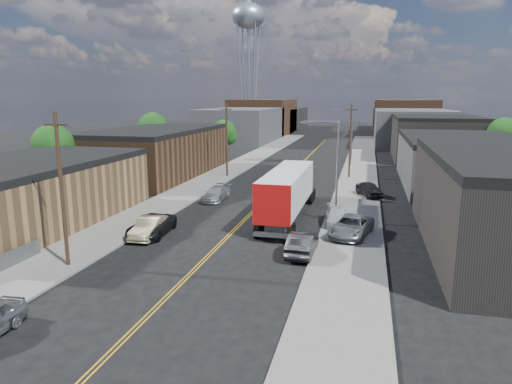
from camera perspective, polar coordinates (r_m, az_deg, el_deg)
The scene contains 32 objects.
ground at distance 75.96m, azimuth 5.70°, elevation 3.55°, with size 260.00×260.00×0.00m, color black.
centerline at distance 61.33m, azimuth 3.72°, elevation 1.60°, with size 0.32×120.00×0.01m, color gold.
sidewalk_left at distance 63.62m, azimuth -4.74°, elevation 2.02°, with size 5.00×140.00×0.15m, color slate.
sidewalk_right at distance 60.44m, azimuth 12.62°, elevation 1.25°, with size 5.00×140.00×0.15m, color slate.
warehouse_tan at distance 43.87m, azimuth -26.98°, elevation -0.09°, with size 12.00×22.00×5.60m.
warehouse_brown at distance 65.43m, azimuth -12.18°, elevation 4.92°, with size 12.00×26.00×6.60m.
industrial_right_b at distance 62.06m, azimuth 24.40°, elevation 3.53°, with size 14.00×24.00×6.10m.
industrial_right_c at distance 87.52m, azimuth 21.40°, elevation 6.39°, with size 14.00×22.00×7.60m.
skyline_left_a at distance 113.80m, azimuth -1.84°, elevation 8.37°, with size 16.00×30.00×8.00m, color #38383A.
skyline_right_a at distance 110.09m, azimuth 18.84°, elevation 7.64°, with size 16.00×30.00×8.00m, color #38383A.
skyline_left_b at distance 137.97m, azimuth 0.96°, elevation 9.40°, with size 16.00×26.00×10.00m, color #4B311E.
skyline_right_b at distance 134.93m, azimuth 17.98°, elevation 8.78°, with size 16.00×26.00×10.00m, color #4B311E.
skyline_left_c at distance 157.59m, azimuth 2.59°, elevation 9.15°, with size 16.00×40.00×7.00m, color black.
skyline_right_c at distance 154.93m, azimuth 17.43°, elevation 8.58°, with size 16.00×40.00×7.00m, color black.
water_tower at distance 130.11m, azimuth -0.95°, elevation 20.59°, with size 9.00×9.00×36.90m.
streetlight_near at distance 39.94m, azimuth 9.57°, elevation 3.67°, with size 3.39×0.25×9.00m.
streetlight_far at distance 74.71m, azimuth 11.60°, elevation 7.34°, with size 3.39×0.25×9.00m.
utility_pole_left_near at distance 31.25m, azimuth -23.12°, elevation 0.26°, with size 1.60×0.26×10.00m.
utility_pole_left_far at distance 62.56m, azimuth -3.68°, elevation 6.55°, with size 1.60×0.26×10.00m.
utility_pole_right at distance 62.76m, azimuth 11.70°, elevation 6.34°, with size 1.60×0.26×10.00m.
tree_left_near at distance 56.46m, azimuth -23.95°, elevation 5.02°, with size 4.85×4.76×7.91m.
tree_left_mid at distance 77.66m, azimuth -12.70°, elevation 7.57°, with size 5.10×5.04×8.37m.
tree_left_far at distance 80.48m, azimuth -3.98°, elevation 7.31°, with size 4.35×4.20×6.97m.
tree_right_far at distance 77.22m, azimuth 28.58°, elevation 6.17°, with size 4.85×4.76×7.91m.
semi_truck at distance 42.32m, azimuth 4.29°, elevation 0.45°, with size 2.98×17.13×4.49m.
car_left_b at distance 37.01m, azimuth -13.15°, elevation -4.30°, with size 1.69×4.85×1.60m, color tan.
car_left_c at distance 37.48m, azimuth -12.94°, elevation -4.12°, with size 2.60×5.64×1.57m, color black.
car_left_d at distance 48.89m, azimuth -4.97°, elevation -0.20°, with size 2.04×5.02×1.46m, color #AFB2B5.
car_right_oncoming at distance 32.33m, azimuth 5.83°, elevation -6.38°, with size 1.73×4.96×1.63m, color black.
car_right_lot_a at distance 36.66m, azimuth 11.84°, elevation -4.19°, with size 2.59×5.62×1.56m, color #A0A3A5.
car_right_lot_b at distance 39.81m, azimuth 10.10°, elevation -2.99°, with size 1.90×4.68×1.36m, color silver.
car_right_lot_c at distance 51.54m, azimuth 13.97°, elevation 0.33°, with size 1.82×4.53×1.54m, color black.
Camera 1 is at (10.39, -14.45, 10.90)m, focal length 32.00 mm.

